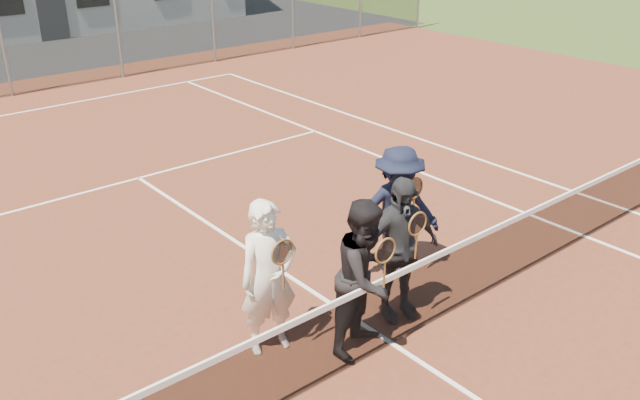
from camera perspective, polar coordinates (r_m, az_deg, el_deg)
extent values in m
cube|color=#562819|center=(7.93, 6.09, -12.02)|extent=(30.00, 30.00, 0.02)
cube|color=white|center=(17.53, -22.92, 7.00)|extent=(10.97, 0.06, 0.01)
cube|color=white|center=(12.01, 24.81, -0.90)|extent=(0.06, 23.77, 0.01)
cube|color=white|center=(10.88, 21.53, -2.90)|extent=(0.06, 23.77, 0.01)
cube|color=white|center=(12.63, -15.01, 1.79)|extent=(8.23, 0.06, 0.01)
cube|color=white|center=(7.93, 6.10, -11.93)|extent=(0.06, 12.80, 0.01)
cube|color=black|center=(7.67, 6.25, -9.19)|extent=(11.60, 0.02, 0.88)
cube|color=white|center=(7.43, 6.40, -6.30)|extent=(11.60, 0.03, 0.07)
cylinder|color=slate|center=(18.73, -25.26, 12.31)|extent=(0.07, 0.07, 3.00)
cylinder|color=slate|center=(19.70, -16.74, 14.07)|extent=(0.07, 0.07, 3.00)
cylinder|color=slate|center=(21.05, -9.06, 15.37)|extent=(0.07, 0.07, 3.00)
cylinder|color=slate|center=(22.72, -2.34, 16.29)|extent=(0.07, 0.07, 3.00)
cube|color=black|center=(18.73, -25.26, 12.31)|extent=(30.00, 0.03, 3.00)
cube|color=#2D2D33|center=(25.94, -21.65, 14.57)|extent=(1.00, 0.06, 2.00)
cube|color=black|center=(25.44, -25.08, 15.00)|extent=(1.20, 0.06, 1.00)
imported|color=white|center=(7.37, -4.35, -6.54)|extent=(0.74, 0.58, 1.80)
torus|color=brown|center=(6.97, -3.16, -4.40)|extent=(0.29, 0.02, 0.29)
cylinder|color=black|center=(6.97, -3.16, -4.40)|extent=(0.25, 0.00, 0.25)
cylinder|color=brown|center=(7.11, -3.11, -6.38)|extent=(0.03, 0.03, 0.32)
imported|color=black|center=(7.39, 3.91, -6.43)|extent=(1.03, 0.91, 1.80)
torus|color=brown|center=(7.02, 5.52, -4.27)|extent=(0.29, 0.02, 0.29)
cylinder|color=black|center=(7.02, 5.52, -4.27)|extent=(0.25, 0.00, 0.25)
cylinder|color=brown|center=(7.15, 5.43, -6.24)|extent=(0.03, 0.03, 0.32)
imported|color=#27282D|center=(7.97, 6.60, -4.11)|extent=(1.14, 0.72, 1.80)
torus|color=brown|center=(7.61, 8.21, -2.00)|extent=(0.29, 0.02, 0.29)
cylinder|color=black|center=(7.61, 8.21, -2.00)|extent=(0.25, 0.00, 0.25)
cylinder|color=brown|center=(7.74, 8.09, -3.86)|extent=(0.03, 0.03, 0.32)
imported|color=black|center=(8.86, 6.54, -1.03)|extent=(1.33, 1.07, 1.80)
torus|color=brown|center=(8.52, 7.98, 0.99)|extent=(0.29, 0.02, 0.29)
cylinder|color=black|center=(8.52, 7.98, 0.99)|extent=(0.25, 0.00, 0.25)
cylinder|color=brown|center=(8.64, 7.87, -0.72)|extent=(0.03, 0.03, 0.32)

